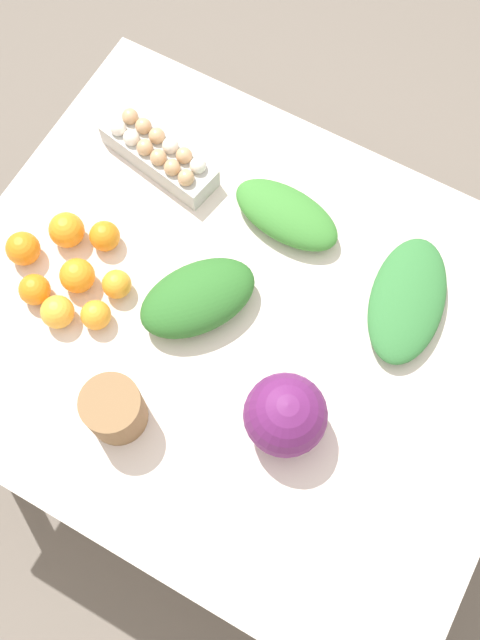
# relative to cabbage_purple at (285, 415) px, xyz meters

# --- Properties ---
(ground_plane) EXTENTS (8.00, 8.00, 0.00)m
(ground_plane) POSITION_rel_cabbage_purple_xyz_m (-0.19, 0.15, -0.82)
(ground_plane) COLOR #70665B
(dining_table) EXTENTS (1.31, 1.09, 0.74)m
(dining_table) POSITION_rel_cabbage_purple_xyz_m (-0.19, 0.15, -0.17)
(dining_table) COLOR silver
(dining_table) RESTS_ON ground_plane
(cabbage_purple) EXTENTS (0.17, 0.17, 0.17)m
(cabbage_purple) POSITION_rel_cabbage_purple_xyz_m (0.00, 0.00, 0.00)
(cabbage_purple) COLOR #601E5B
(cabbage_purple) RESTS_ON dining_table
(egg_carton) EXTENTS (0.31, 0.15, 0.09)m
(egg_carton) POSITION_rel_cabbage_purple_xyz_m (-0.56, 0.42, -0.04)
(egg_carton) COLOR #B7B7B2
(egg_carton) RESTS_ON dining_table
(paper_bag) EXTENTS (0.12, 0.12, 0.13)m
(paper_bag) POSITION_rel_cabbage_purple_xyz_m (-0.31, -0.15, -0.02)
(paper_bag) COLOR olive
(paper_bag) RESTS_ON dining_table
(greens_bunch_beet_tops) EXTENTS (0.22, 0.34, 0.06)m
(greens_bunch_beet_tops) POSITION_rel_cabbage_purple_xyz_m (0.11, 0.37, -0.05)
(greens_bunch_beet_tops) COLOR #337538
(greens_bunch_beet_tops) RESTS_ON dining_table
(greens_bunch_dandelion) EXTENTS (0.28, 0.31, 0.10)m
(greens_bunch_dandelion) POSITION_rel_cabbage_purple_xyz_m (-0.29, 0.15, -0.04)
(greens_bunch_dandelion) COLOR #2D6B28
(greens_bunch_dandelion) RESTS_ON dining_table
(greens_bunch_scallion) EXTENTS (0.28, 0.16, 0.07)m
(greens_bunch_scallion) POSITION_rel_cabbage_purple_xyz_m (-0.22, 0.43, -0.05)
(greens_bunch_scallion) COLOR #3D8433
(greens_bunch_scallion) RESTS_ON dining_table
(orange_0) EXTENTS (0.07, 0.07, 0.07)m
(orange_0) POSITION_rel_cabbage_purple_xyz_m (-0.62, -0.01, -0.05)
(orange_0) COLOR orange
(orange_0) RESTS_ON dining_table
(orange_1) EXTENTS (0.07, 0.07, 0.07)m
(orange_1) POSITION_rel_cabbage_purple_xyz_m (-0.55, 0.18, -0.05)
(orange_1) COLOR orange
(orange_1) RESTS_ON dining_table
(orange_2) EXTENTS (0.08, 0.08, 0.08)m
(orange_2) POSITION_rel_cabbage_purple_xyz_m (-0.55, 0.06, -0.05)
(orange_2) COLOR orange
(orange_2) RESTS_ON dining_table
(orange_3) EXTENTS (0.07, 0.07, 0.07)m
(orange_3) POSITION_rel_cabbage_purple_xyz_m (-0.47, 0.09, -0.05)
(orange_3) COLOR orange
(orange_3) RESTS_ON dining_table
(orange_4) EXTENTS (0.08, 0.08, 0.08)m
(orange_4) POSITION_rel_cabbage_purple_xyz_m (-0.64, 0.15, -0.04)
(orange_4) COLOR orange
(orange_4) RESTS_ON dining_table
(orange_5) EXTENTS (0.07, 0.07, 0.07)m
(orange_5) POSITION_rel_cabbage_purple_xyz_m (-0.54, -0.03, -0.05)
(orange_5) COLOR #F9A833
(orange_5) RESTS_ON dining_table
(orange_6) EXTENTS (0.08, 0.08, 0.08)m
(orange_6) POSITION_rel_cabbage_purple_xyz_m (-0.70, 0.06, -0.05)
(orange_6) COLOR orange
(orange_6) RESTS_ON dining_table
(orange_7) EXTENTS (0.07, 0.07, 0.07)m
(orange_7) POSITION_rel_cabbage_purple_xyz_m (-0.47, 0.01, -0.05)
(orange_7) COLOR orange
(orange_7) RESTS_ON dining_table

